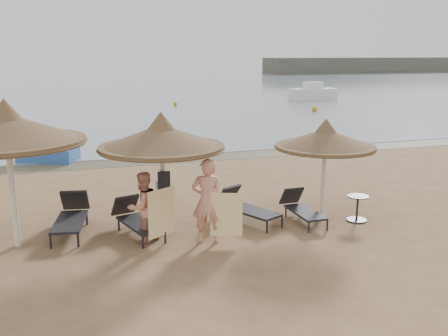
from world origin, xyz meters
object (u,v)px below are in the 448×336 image
Objects in this scene: palapa_right at (325,139)px; person_right at (208,194)px; person_left at (143,201)px; lounger_near_right at (245,206)px; lounger_far_right at (301,207)px; lounger_far_left at (71,215)px; lounger_near_left at (136,218)px; palapa_center at (161,137)px; palapa_left at (7,130)px; pedal_boat at (48,152)px; side_table at (357,209)px.

person_right is at bearing -165.50° from palapa_right.
person_left is at bearing -1.68° from person_right.
person_left is (-2.61, -0.61, 0.55)m from lounger_near_right.
person_left is at bearing -177.95° from lounger_far_right.
person_right is (1.34, -0.50, 0.19)m from person_left.
lounger_far_left reaches higher than lounger_near_left.
palapa_center is 1.47m from person_left.
palapa_left reaches higher than lounger_far_left.
lounger_near_right is 2.74m from person_left.
person_right is 10.61m from pedal_boat.
lounger_near_left is 1.02× the size of person_left.
palapa_center is 2.84m from lounger_near_right.
palapa_left is at bearing 174.28° from side_table.
side_table is at bearing -43.60° from palapa_right.
person_right is (4.00, -1.04, -1.45)m from palapa_left.
person_left is 0.83× the size of person_right.
lounger_near_left is (2.56, 0.01, -2.19)m from palapa_left.
palapa_right is at bearing -146.81° from person_right.
palapa_right is 1.06× the size of pedal_boat.
palapa_left is 2.52m from lounger_far_left.
palapa_left is 1.76× the size of person_left.
palapa_left is at bearing 176.14° from palapa_center.
lounger_near_left reaches higher than side_table.
palapa_center is 5.18m from side_table.
palapa_right is 3.94× the size of side_table.
side_table is (1.31, -0.47, -0.02)m from lounger_far_right.
palapa_left is 1.72× the size of lounger_near_left.
person_right is at bearing -19.93° from lounger_far_left.
palapa_center is at bearing 173.05° from side_table.
side_table is (7.94, -0.79, -2.24)m from palapa_left.
person_left is at bearing -27.00° from lounger_far_left.
lounger_near_right is 1.03× the size of person_left.
person_right is 0.92× the size of pedal_boat.
lounger_near_left is at bearing 160.01° from palapa_center.
lounger_far_left is (-6.15, 0.78, -1.62)m from palapa_right.
lounger_far_left is 3.10× the size of side_table.
palapa_left reaches higher than side_table.
pedal_boat is (-4.86, 8.85, -0.00)m from lounger_near_right.
palapa_center is 1.52× the size of lounger_near_right.
person_right is (-1.28, -1.11, 0.74)m from lounger_near_right.
lounger_far_left is at bearing 169.36° from lounger_far_right.
person_left reaches higher than lounger_far_left.
person_left reaches higher than lounger_near_left.
pedal_boat reaches higher than lounger_near_left.
palapa_left is 1.71× the size of lounger_near_right.
palapa_right is 5.02m from lounger_near_left.
lounger_far_left is 1.22× the size of lounger_far_right.
lounger_far_left reaches higher than lounger_near_right.
pedal_boat reaches higher than lounger_far_right.
person_left reaches higher than side_table.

